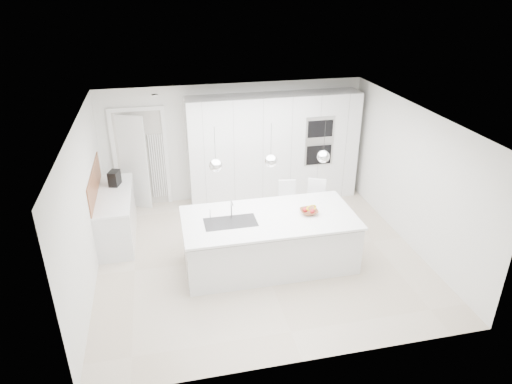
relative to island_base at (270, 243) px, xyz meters
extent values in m
plane|color=beige|center=(-0.10, 0.30, -0.43)|extent=(5.50, 5.50, 0.00)
plane|color=silver|center=(-0.10, 2.80, 0.82)|extent=(5.50, 0.00, 5.50)
plane|color=silver|center=(-2.85, 0.30, 0.82)|extent=(0.00, 5.00, 5.00)
plane|color=white|center=(-0.10, 0.30, 2.07)|extent=(5.50, 5.50, 0.00)
cube|color=white|center=(0.70, 2.50, 0.72)|extent=(3.60, 0.60, 2.30)
cube|color=white|center=(-2.30, 2.72, 0.57)|extent=(0.76, 0.38, 2.00)
cube|color=white|center=(-2.55, 1.50, 0.00)|extent=(0.60, 1.80, 0.86)
cube|color=white|center=(-2.55, 1.50, 0.45)|extent=(0.62, 1.82, 0.04)
cube|color=#905A3B|center=(-2.84, 1.50, 0.72)|extent=(0.02, 1.80, 0.50)
cube|color=white|center=(0.00, 0.00, 0.00)|extent=(2.80, 1.20, 0.86)
cube|color=white|center=(0.00, 0.05, 0.45)|extent=(2.84, 1.40, 0.04)
cylinder|color=white|center=(-0.60, 0.20, 0.62)|extent=(0.02, 0.02, 0.30)
sphere|color=white|center=(-0.85, 0.00, 1.47)|extent=(0.20, 0.20, 0.20)
sphere|color=white|center=(0.00, 0.00, 1.47)|extent=(0.20, 0.20, 0.20)
sphere|color=white|center=(0.85, 0.00, 1.47)|extent=(0.20, 0.20, 0.20)
imported|color=#905A3B|center=(0.67, 0.01, 0.51)|extent=(0.30, 0.30, 0.07)
cube|color=black|center=(-2.53, 1.88, 0.61)|extent=(0.24, 0.30, 0.28)
sphere|color=#B31D23|center=(0.71, -0.04, 0.54)|extent=(0.08, 0.08, 0.08)
sphere|color=#B31D23|center=(0.61, 0.02, 0.54)|extent=(0.09, 0.09, 0.09)
sphere|color=#B31D23|center=(0.70, -0.05, 0.53)|extent=(0.07, 0.07, 0.07)
torus|color=yellow|center=(0.70, -0.01, 0.58)|extent=(0.23, 0.16, 0.20)
camera|label=1|loc=(-1.62, -6.30, 4.06)|focal=32.00mm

